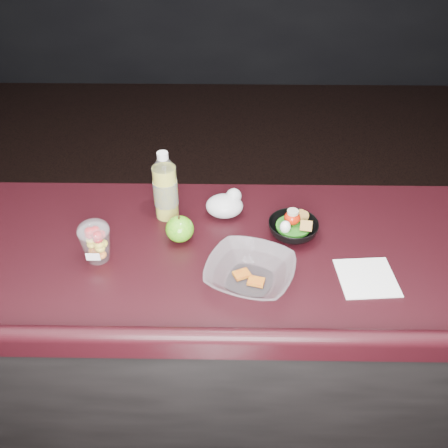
{
  "coord_description": "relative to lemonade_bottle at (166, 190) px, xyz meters",
  "views": [
    {
      "loc": [
        0.06,
        -0.85,
        2.03
      ],
      "look_at": [
        0.05,
        0.32,
        1.1
      ],
      "focal_mm": 40.0,
      "sensor_mm": 36.0,
      "label": 1
    }
  ],
  "objects": [
    {
      "name": "counter",
      "position": [
        0.14,
        -0.17,
        -0.61
      ],
      "size": [
        4.06,
        0.71,
        1.02
      ],
      "color": "black",
      "rests_on": "ground"
    },
    {
      "name": "green_apple",
      "position": [
        0.05,
        -0.12,
        -0.06
      ],
      "size": [
        0.09,
        0.09,
        0.09
      ],
      "color": "#279411",
      "rests_on": "counter"
    },
    {
      "name": "plastic_bag",
      "position": [
        0.19,
        0.01,
        -0.06
      ],
      "size": [
        0.12,
        0.1,
        0.09
      ],
      "color": "silver",
      "rests_on": "counter"
    },
    {
      "name": "snack_bowl",
      "position": [
        0.4,
        -0.1,
        -0.07
      ],
      "size": [
        0.2,
        0.2,
        0.09
      ],
      "rotation": [
        0.0,
        0.0,
        0.29
      ],
      "color": "black",
      "rests_on": "counter"
    },
    {
      "name": "paper_napkin",
      "position": [
        0.6,
        -0.29,
        -0.1
      ],
      "size": [
        0.17,
        0.17,
        0.0
      ],
      "primitive_type": "cube",
      "rotation": [
        0.0,
        0.0,
        0.08
      ],
      "color": "white",
      "rests_on": "counter"
    },
    {
      "name": "takeout_bowl",
      "position": [
        0.27,
        -0.3,
        -0.07
      ],
      "size": [
        0.31,
        0.31,
        0.06
      ],
      "rotation": [
        0.0,
        0.0,
        -0.33
      ],
      "color": "silver",
      "rests_on": "counter"
    },
    {
      "name": "fruit_cup",
      "position": [
        -0.18,
        -0.22,
        -0.03
      ],
      "size": [
        0.09,
        0.09,
        0.13
      ],
      "color": "white",
      "rests_on": "counter"
    },
    {
      "name": "lemonade_bottle",
      "position": [
        0.0,
        0.0,
        0.0
      ],
      "size": [
        0.08,
        0.08,
        0.24
      ],
      "color": "gold",
      "rests_on": "counter"
    }
  ]
}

